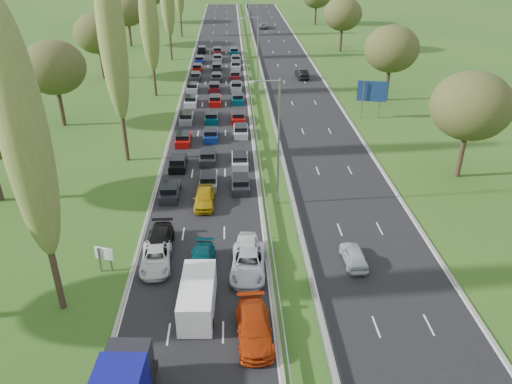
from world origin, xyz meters
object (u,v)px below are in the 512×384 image
object	(u,v)px
near_car_3	(160,241)
near_car_2	(156,258)
direction_sign	(372,93)
white_van_rear	(198,294)
info_sign	(104,256)

from	to	relation	value
near_car_3	near_car_2	bearing A→B (deg)	-90.31
direction_sign	near_car_2	bearing A→B (deg)	-127.02
white_van_rear	near_car_3	bearing A→B (deg)	117.44
info_sign	direction_sign	xyz separation A→B (m)	(28.80, 33.71, 2.20)
near_car_3	direction_sign	world-z (taller)	direction_sign
near_car_3	direction_sign	bearing A→B (deg)	50.82
white_van_rear	info_sign	size ratio (longest dim) A/B	2.68
near_car_2	direction_sign	bearing A→B (deg)	49.45
near_car_2	near_car_3	bearing A→B (deg)	86.31
near_car_2	info_sign	size ratio (longest dim) A/B	2.33
near_car_3	white_van_rear	xyz separation A→B (m)	(3.49, -7.33, 0.40)
near_car_2	white_van_rear	bearing A→B (deg)	-58.71
near_car_2	near_car_3	world-z (taller)	near_car_3
info_sign	direction_sign	distance (m)	44.40
info_sign	direction_sign	bearing A→B (deg)	49.49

